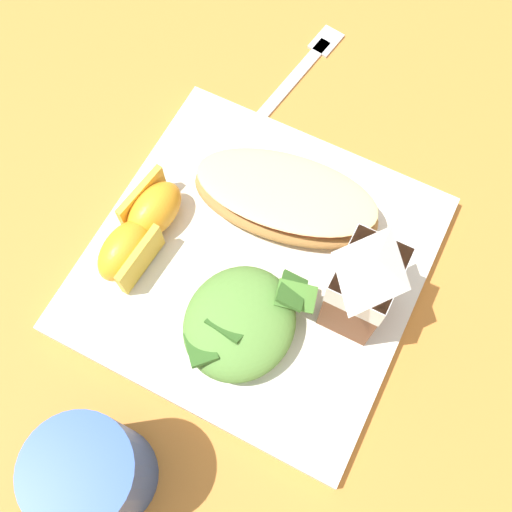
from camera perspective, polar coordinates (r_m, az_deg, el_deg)
The scene contains 9 objects.
ground at distance 0.54m, azimuth 0.00°, elevation -1.05°, with size 3.00×3.00×0.00m, color #C67A33.
white_plate at distance 0.53m, azimuth 0.00°, elevation -0.74°, with size 0.28×0.28×0.02m, color white.
cheesy_pizza_bread at distance 0.53m, azimuth 2.40°, elevation 5.74°, with size 0.10×0.18×0.04m.
green_salad_pile at distance 0.48m, azimuth -1.54°, elevation -6.41°, with size 0.11×0.10×0.05m.
milk_carton at distance 0.46m, azimuth 10.29°, elevation -2.76°, with size 0.06×0.05×0.11m.
orange_wedge_front at distance 0.53m, azimuth -9.88°, elevation 4.45°, with size 0.06×0.05×0.04m.
orange_wedge_middle at distance 0.52m, azimuth -12.30°, elevation 0.43°, with size 0.06×0.04×0.04m.
metal_fork at distance 0.64m, azimuth 3.72°, elevation 16.80°, with size 0.19×0.05×0.01m.
drinking_blue_cup at distance 0.47m, azimuth -15.28°, elevation -19.53°, with size 0.08×0.08×0.10m, color #284CA3.
Camera 1 is at (0.17, 0.09, 0.50)m, focal length 41.63 mm.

